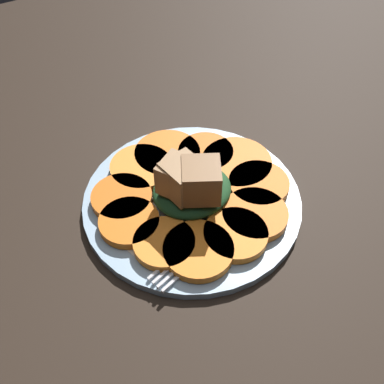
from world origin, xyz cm
name	(u,v)px	position (x,y,z in cm)	size (l,w,h in cm)	color
table_slab	(192,209)	(0.00, 0.00, 1.00)	(120.00, 120.00, 2.00)	black
plate	(192,201)	(0.00, 0.00, 2.52)	(25.31, 25.31, 1.05)	#99B7D1
carrot_slice_0	(141,168)	(-3.12, 6.87, 3.60)	(7.56, 7.56, 1.01)	orange
carrot_slice_1	(122,198)	(-7.19, 3.67, 3.60)	(6.99, 6.99, 1.01)	orange
carrot_slice_2	(131,225)	(-7.97, -0.43, 3.60)	(6.70, 6.70, 1.01)	orange
carrot_slice_3	(164,243)	(-5.99, -4.43, 3.60)	(6.62, 6.62, 1.01)	orange
carrot_slice_4	(198,250)	(-3.34, -7.03, 3.60)	(7.49, 7.49, 1.01)	orange
carrot_slice_5	(236,235)	(1.17, -7.28, 3.60)	(6.98, 6.98, 1.01)	orange
carrot_slice_6	(255,215)	(4.57, -6.04, 3.60)	(7.39, 7.39, 1.01)	orange
carrot_slice_7	(259,184)	(7.60, -2.52, 3.60)	(7.15, 7.15, 1.01)	orange
carrot_slice_8	(236,163)	(7.29, 1.72, 3.60)	(8.61, 8.61, 1.01)	orange
carrot_slice_9	(206,153)	(4.96, 5.14, 3.60)	(6.88, 6.88, 1.01)	orange
carrot_slice_10	(167,154)	(0.75, 7.36, 3.60)	(8.18, 8.18, 1.01)	orange
center_pile	(190,185)	(-0.51, -0.45, 5.97)	(9.20, 8.83, 6.71)	#1E4723
fork	(215,233)	(-0.54, -5.78, 3.30)	(18.57, 7.01, 0.40)	silver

